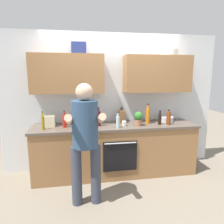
{
  "coord_description": "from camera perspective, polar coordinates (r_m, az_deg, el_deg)",
  "views": [
    {
      "loc": [
        -0.63,
        -3.36,
        1.76
      ],
      "look_at": [
        -0.08,
        -0.1,
        1.15
      ],
      "focal_mm": 32.49,
      "sensor_mm": 36.0,
      "label": 1
    }
  ],
  "objects": [
    {
      "name": "ground_plane",
      "position": [
        3.85,
        0.98,
        -16.78
      ],
      "size": [
        12.0,
        12.0,
        0.0
      ],
      "primitive_type": "plane",
      "color": "#756B5B"
    },
    {
      "name": "back_wall_unit",
      "position": [
        3.7,
        0.34,
        6.43
      ],
      "size": [
        4.0,
        0.38,
        2.5
      ],
      "color": "silver",
      "rests_on": "ground"
    },
    {
      "name": "counter",
      "position": [
        3.66,
        1.0,
        -10.49
      ],
      "size": [
        2.84,
        0.67,
        0.9
      ],
      "color": "olive",
      "rests_on": "ground"
    },
    {
      "name": "person_standing",
      "position": [
        2.69,
        -7.52,
        -6.57
      ],
      "size": [
        0.49,
        0.45,
        1.66
      ],
      "color": "#383D4C",
      "rests_on": "ground"
    },
    {
      "name": "bottle_soy",
      "position": [
        3.64,
        13.3,
        -1.86
      ],
      "size": [
        0.06,
        0.06,
        0.25
      ],
      "color": "black",
      "rests_on": "counter"
    },
    {
      "name": "bottle_juice",
      "position": [
        3.66,
        10.02,
        -0.87
      ],
      "size": [
        0.07,
        0.07,
        0.36
      ],
      "color": "orange",
      "rests_on": "counter"
    },
    {
      "name": "bottle_hotsauce",
      "position": [
        3.43,
        -13.22,
        -2.46
      ],
      "size": [
        0.06,
        0.06,
        0.28
      ],
      "color": "red",
      "rests_on": "counter"
    },
    {
      "name": "bottle_vinegar",
      "position": [
        3.67,
        15.63,
        -1.67
      ],
      "size": [
        0.07,
        0.07,
        0.27
      ],
      "color": "brown",
      "rests_on": "counter"
    },
    {
      "name": "bottle_water",
      "position": [
        3.32,
        1.69,
        -2.61
      ],
      "size": [
        0.06,
        0.06,
        0.27
      ],
      "color": "silver",
      "rests_on": "counter"
    },
    {
      "name": "bottle_oil",
      "position": [
        3.39,
        -18.89,
        -2.76
      ],
      "size": [
        0.05,
        0.05,
        0.3
      ],
      "color": "olive",
      "rests_on": "counter"
    },
    {
      "name": "bottle_wine",
      "position": [
        3.44,
        -3.77,
        -1.79
      ],
      "size": [
        0.07,
        0.07,
        0.32
      ],
      "color": "#471419",
      "rests_on": "counter"
    },
    {
      "name": "bottle_soda",
      "position": [
        3.53,
        -5.89,
        -2.2
      ],
      "size": [
        0.07,
        0.07,
        0.22
      ],
      "color": "#198C33",
      "rests_on": "counter"
    },
    {
      "name": "cup_tea",
      "position": [
        3.72,
        7.05,
        -2.35
      ],
      "size": [
        0.07,
        0.07,
        0.08
      ],
      "primitive_type": "cylinder",
      "color": "#33598C",
      "rests_on": "counter"
    },
    {
      "name": "cup_coffee",
      "position": [
        3.46,
        3.47,
        -3.25
      ],
      "size": [
        0.07,
        0.07,
        0.09
      ],
      "primitive_type": "cylinder",
      "color": "white",
      "rests_on": "counter"
    },
    {
      "name": "cup_stoneware",
      "position": [
        3.63,
        -9.88,
        -2.62
      ],
      "size": [
        0.07,
        0.07,
        0.1
      ],
      "primitive_type": "cylinder",
      "color": "slate",
      "rests_on": "counter"
    },
    {
      "name": "mixing_bowl",
      "position": [
        3.9,
        15.1,
        -1.95
      ],
      "size": [
        0.24,
        0.24,
        0.09
      ],
      "primitive_type": "cylinder",
      "color": "silver",
      "rests_on": "counter"
    },
    {
      "name": "knife_block",
      "position": [
        3.68,
        2.66,
        -1.26
      ],
      "size": [
        0.1,
        0.14,
        0.28
      ],
      "color": "brown",
      "rests_on": "counter"
    },
    {
      "name": "potted_herb",
      "position": [
        3.49,
        7.45,
        -1.67
      ],
      "size": [
        0.15,
        0.15,
        0.24
      ],
      "color": "#9E6647",
      "rests_on": "counter"
    },
    {
      "name": "grocery_bag_rice",
      "position": [
        3.58,
        -17.28,
        -2.4
      ],
      "size": [
        0.2,
        0.15,
        0.19
      ],
      "primitive_type": "cube",
      "rotation": [
        0.0,
        0.0,
        -0.01
      ],
      "color": "beige",
      "rests_on": "counter"
    },
    {
      "name": "grocery_bag_produce",
      "position": [
        3.39,
        -8.33,
        -3.05
      ],
      "size": [
        0.21,
        0.17,
        0.15
      ],
      "primitive_type": "cube",
      "rotation": [
        0.0,
        0.0,
        -0.17
      ],
      "color": "silver",
      "rests_on": "counter"
    }
  ]
}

